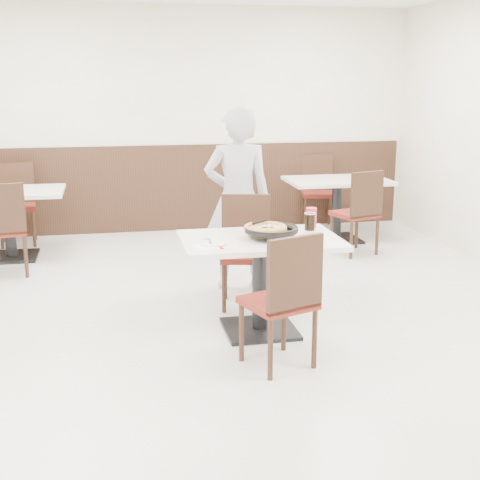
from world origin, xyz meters
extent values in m
plane|color=#B4B5AF|center=(0.00, 0.00, 0.00)|extent=(7.00, 7.00, 0.00)
cube|color=silver|center=(0.00, 3.50, 1.40)|extent=(6.00, 0.04, 2.80)
cube|color=silver|center=(0.00, -3.50, 1.40)|extent=(6.00, 0.04, 2.80)
cube|color=black|center=(0.00, 3.48, 0.55)|extent=(5.90, 0.03, 1.10)
cylinder|color=black|center=(0.31, -0.17, 0.77)|extent=(0.13, 0.13, 0.04)
cylinder|color=black|center=(0.30, -0.22, 0.79)|extent=(0.38, 0.38, 0.01)
cylinder|color=#BC8C43|center=(0.26, -0.19, 0.81)|extent=(0.35, 0.35, 0.02)
cube|color=white|center=(0.27, -0.18, 0.84)|extent=(0.10, 0.12, 0.00)
cube|color=white|center=(-0.21, -0.39, 0.75)|extent=(0.20, 0.20, 0.00)
cylinder|color=white|center=(-0.17, -0.34, 0.76)|extent=(0.19, 0.19, 0.01)
cube|color=white|center=(-0.19, -0.32, 0.77)|extent=(0.04, 0.16, 0.00)
cylinder|color=black|center=(0.67, -0.01, 0.81)|extent=(0.09, 0.09, 0.13)
cylinder|color=red|center=(0.71, 0.09, 0.83)|extent=(0.10, 0.10, 0.16)
imported|color=#B3B3B8|center=(0.27, 0.96, 0.84)|extent=(0.65, 0.46, 1.69)
camera|label=1|loc=(-0.90, -4.99, 1.94)|focal=50.00mm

